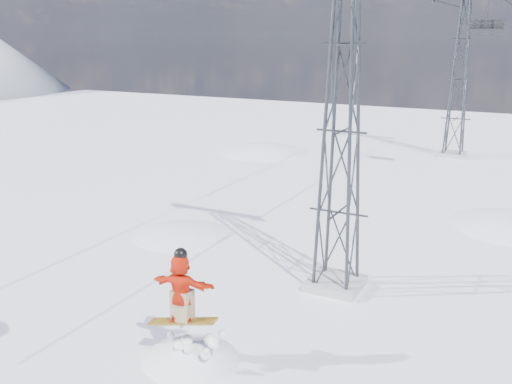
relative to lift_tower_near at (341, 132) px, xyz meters
The scene contains 4 objects.
snow_terrain 20.81m from the lift_tower_near, 112.81° to the left, with size 39.00×37.00×22.00m.
lift_tower_near is the anchor object (origin of this frame).
lift_tower_far 25.00m from the lift_tower_near, 90.00° to the left, with size 5.20×1.80×11.43m.
lift_chair_mid 18.01m from the lift_tower_near, 82.84° to the left, with size 1.86×0.53×2.31m.
Camera 1 is at (6.74, -9.54, 8.51)m, focal length 40.00 mm.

